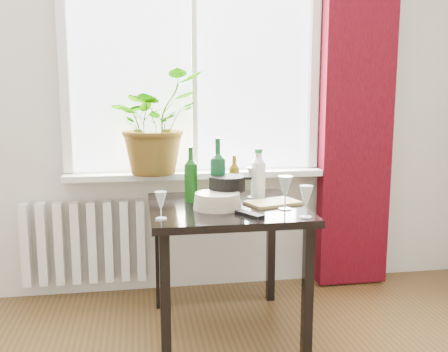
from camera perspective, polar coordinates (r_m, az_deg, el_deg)
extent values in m
cube|color=white|center=(3.40, -3.50, 13.41)|extent=(1.72, 0.08, 1.62)
cube|color=silver|center=(3.36, -3.24, 0.20)|extent=(1.72, 0.20, 0.04)
cube|color=#3A050D|center=(3.59, 14.98, 8.04)|extent=(0.50, 0.12, 2.56)
cube|color=white|center=(3.49, -15.67, -7.30)|extent=(0.80, 0.10, 0.55)
cube|color=black|center=(2.81, 0.20, -3.76)|extent=(0.85, 0.85, 0.04)
cube|color=black|center=(2.54, -6.72, -14.06)|extent=(0.05, 0.05, 0.70)
cube|color=black|center=(3.22, -7.42, -8.95)|extent=(0.05, 0.05, 0.70)
cube|color=black|center=(2.67, 9.53, -12.92)|extent=(0.05, 0.05, 0.70)
cube|color=black|center=(3.33, 5.37, -8.32)|extent=(0.05, 0.05, 0.70)
imported|color=#2B701E|center=(3.25, -7.98, 6.09)|extent=(0.79, 0.79, 0.67)
cylinder|color=beige|center=(2.72, -0.76, -2.87)|extent=(0.29, 0.29, 0.08)
cube|color=black|center=(2.56, 2.94, -4.40)|extent=(0.13, 0.18, 0.02)
cube|color=#A58A4A|center=(2.85, 5.60, -3.04)|extent=(0.33, 0.27, 0.02)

